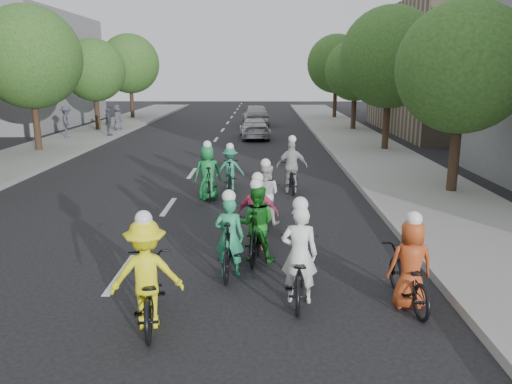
{
  "coord_description": "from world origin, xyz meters",
  "views": [
    {
      "loc": [
        2.76,
        -9.04,
        3.83
      ],
      "look_at": [
        2.59,
        2.73,
        1.0
      ],
      "focal_mm": 35.0,
      "sensor_mm": 36.0,
      "label": 1
    }
  ],
  "objects_px": {
    "cyclist_1": "(256,229)",
    "cyclist_3": "(258,220)",
    "cyclist_0": "(299,266)",
    "cyclist_9": "(208,178)",
    "cyclist_2": "(148,283)",
    "cyclist_5": "(230,243)",
    "cyclist_4": "(409,273)",
    "follow_car_lead": "(254,128)",
    "cyclist_6": "(265,200)",
    "spectator_0": "(67,122)",
    "spectator_2": "(117,117)",
    "follow_car_trail": "(256,114)",
    "spectator_1": "(108,122)",
    "cyclist_8": "(292,172)",
    "cyclist_7": "(230,172)"
  },
  "relations": [
    {
      "from": "follow_car_trail",
      "to": "spectator_2",
      "type": "relative_size",
      "value": 2.82
    },
    {
      "from": "cyclist_9",
      "to": "spectator_1",
      "type": "distance_m",
      "value": 16.5
    },
    {
      "from": "cyclist_7",
      "to": "spectator_1",
      "type": "relative_size",
      "value": 1.01
    },
    {
      "from": "cyclist_3",
      "to": "cyclist_7",
      "type": "relative_size",
      "value": 1.11
    },
    {
      "from": "follow_car_lead",
      "to": "spectator_0",
      "type": "distance_m",
      "value": 10.88
    },
    {
      "from": "cyclist_0",
      "to": "cyclist_9",
      "type": "bearing_deg",
      "value": -66.47
    },
    {
      "from": "cyclist_0",
      "to": "cyclist_8",
      "type": "relative_size",
      "value": 1.06
    },
    {
      "from": "cyclist_4",
      "to": "follow_car_lead",
      "type": "bearing_deg",
      "value": -86.97
    },
    {
      "from": "cyclist_7",
      "to": "follow_car_lead",
      "type": "height_order",
      "value": "cyclist_7"
    },
    {
      "from": "cyclist_4",
      "to": "cyclist_9",
      "type": "bearing_deg",
      "value": -64.76
    },
    {
      "from": "spectator_0",
      "to": "spectator_2",
      "type": "xyz_separation_m",
      "value": [
        1.8,
        3.94,
        -0.09
      ]
    },
    {
      "from": "cyclist_2",
      "to": "cyclist_5",
      "type": "relative_size",
      "value": 1.07
    },
    {
      "from": "cyclist_3",
      "to": "spectator_2",
      "type": "distance_m",
      "value": 24.07
    },
    {
      "from": "cyclist_2",
      "to": "spectator_1",
      "type": "bearing_deg",
      "value": -81.24
    },
    {
      "from": "cyclist_2",
      "to": "cyclist_3",
      "type": "relative_size",
      "value": 1.1
    },
    {
      "from": "cyclist_1",
      "to": "cyclist_3",
      "type": "distance_m",
      "value": 0.71
    },
    {
      "from": "cyclist_8",
      "to": "cyclist_6",
      "type": "bearing_deg",
      "value": 73.78
    },
    {
      "from": "cyclist_9",
      "to": "spectator_2",
      "type": "xyz_separation_m",
      "value": [
        -7.86,
        17.75,
        0.29
      ]
    },
    {
      "from": "cyclist_9",
      "to": "spectator_1",
      "type": "xyz_separation_m",
      "value": [
        -7.52,
        14.69,
        0.29
      ]
    },
    {
      "from": "cyclist_8",
      "to": "follow_car_lead",
      "type": "xyz_separation_m",
      "value": [
        -1.45,
        13.63,
        -0.04
      ]
    },
    {
      "from": "cyclist_0",
      "to": "cyclist_6",
      "type": "xyz_separation_m",
      "value": [
        -0.55,
        4.51,
        0.0
      ]
    },
    {
      "from": "cyclist_4",
      "to": "spectator_2",
      "type": "bearing_deg",
      "value": -68.98
    },
    {
      "from": "cyclist_3",
      "to": "cyclist_8",
      "type": "relative_size",
      "value": 0.98
    },
    {
      "from": "spectator_1",
      "to": "cyclist_4",
      "type": "bearing_deg",
      "value": -173.67
    },
    {
      "from": "cyclist_3",
      "to": "spectator_2",
      "type": "bearing_deg",
      "value": -68.23
    },
    {
      "from": "cyclist_7",
      "to": "spectator_1",
      "type": "distance_m",
      "value": 15.63
    },
    {
      "from": "cyclist_6",
      "to": "spectator_0",
      "type": "distance_m",
      "value": 19.88
    },
    {
      "from": "cyclist_6",
      "to": "cyclist_1",
      "type": "bearing_deg",
      "value": 96.85
    },
    {
      "from": "cyclist_0",
      "to": "cyclist_6",
      "type": "height_order",
      "value": "cyclist_0"
    },
    {
      "from": "cyclist_9",
      "to": "spectator_1",
      "type": "height_order",
      "value": "cyclist_9"
    },
    {
      "from": "cyclist_5",
      "to": "cyclist_9",
      "type": "height_order",
      "value": "cyclist_9"
    },
    {
      "from": "cyclist_3",
      "to": "follow_car_trail",
      "type": "xyz_separation_m",
      "value": [
        -0.43,
        26.74,
        0.14
      ]
    },
    {
      "from": "cyclist_3",
      "to": "cyclist_8",
      "type": "height_order",
      "value": "cyclist_8"
    },
    {
      "from": "follow_car_trail",
      "to": "cyclist_2",
      "type": "bearing_deg",
      "value": 83.03
    },
    {
      "from": "cyclist_3",
      "to": "cyclist_9",
      "type": "xyz_separation_m",
      "value": [
        -1.57,
        4.39,
        0.03
      ]
    },
    {
      "from": "cyclist_1",
      "to": "spectator_1",
      "type": "xyz_separation_m",
      "value": [
        -9.07,
        19.79,
        0.3
      ]
    },
    {
      "from": "cyclist_3",
      "to": "spectator_1",
      "type": "distance_m",
      "value": 21.14
    },
    {
      "from": "cyclist_8",
      "to": "cyclist_9",
      "type": "bearing_deg",
      "value": 19.56
    },
    {
      "from": "spectator_0",
      "to": "follow_car_trail",
      "type": "bearing_deg",
      "value": -70.86
    },
    {
      "from": "cyclist_5",
      "to": "cyclist_2",
      "type": "bearing_deg",
      "value": 63.84
    },
    {
      "from": "cyclist_0",
      "to": "cyclist_3",
      "type": "relative_size",
      "value": 1.08
    },
    {
      "from": "cyclist_6",
      "to": "follow_car_trail",
      "type": "height_order",
      "value": "cyclist_6"
    },
    {
      "from": "cyclist_9",
      "to": "spectator_0",
      "type": "relative_size",
      "value": 1.0
    },
    {
      "from": "cyclist_4",
      "to": "cyclist_7",
      "type": "distance_m",
      "value": 9.2
    },
    {
      "from": "spectator_1",
      "to": "cyclist_5",
      "type": "bearing_deg",
      "value": -179.09
    },
    {
      "from": "cyclist_7",
      "to": "cyclist_9",
      "type": "bearing_deg",
      "value": 66.58
    },
    {
      "from": "cyclist_9",
      "to": "spectator_1",
      "type": "bearing_deg",
      "value": -72.31
    },
    {
      "from": "cyclist_1",
      "to": "cyclist_2",
      "type": "bearing_deg",
      "value": 65.48
    },
    {
      "from": "follow_car_trail",
      "to": "cyclist_4",
      "type": "bearing_deg",
      "value": 91.11
    },
    {
      "from": "follow_car_lead",
      "to": "follow_car_trail",
      "type": "relative_size",
      "value": 0.89
    }
  ]
}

